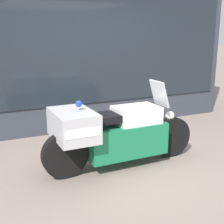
# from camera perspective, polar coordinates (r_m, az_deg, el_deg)

# --- Properties ---
(ground_plane) EXTENTS (60.00, 60.00, 0.00)m
(ground_plane) POSITION_cam_1_polar(r_m,az_deg,el_deg) (4.81, 2.86, -9.19)
(ground_plane) COLOR gray
(shop_building) EXTENTS (6.65, 0.55, 3.75)m
(shop_building) POSITION_cam_1_polar(r_m,az_deg,el_deg) (6.11, -9.46, 13.91)
(shop_building) COLOR #333842
(shop_building) RESTS_ON ground
(window_display) EXTENTS (5.36, 0.30, 1.85)m
(window_display) POSITION_cam_1_polar(r_m,az_deg,el_deg) (6.56, -2.73, 1.46)
(window_display) COLOR slate
(window_display) RESTS_ON ground
(paramedic_motorcycle) EXTENTS (2.38, 0.79, 1.23)m
(paramedic_motorcycle) POSITION_cam_1_polar(r_m,az_deg,el_deg) (4.45, 0.01, -3.75)
(paramedic_motorcycle) COLOR black
(paramedic_motorcycle) RESTS_ON ground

